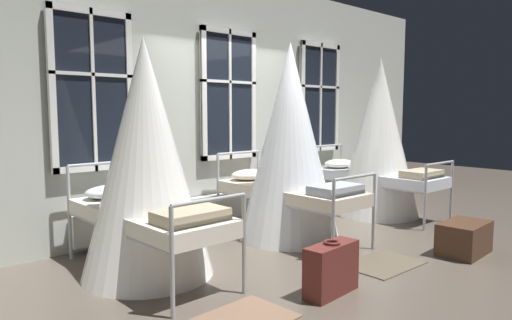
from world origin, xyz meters
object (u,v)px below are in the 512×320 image
at_px(cot_first, 146,162).
at_px(suitcase_dark, 331,269).
at_px(travel_trunk, 464,238).
at_px(cot_second, 290,145).
at_px(cot_third, 378,140).

bearing_deg(cot_first, suitcase_dark, -149.15).
bearing_deg(travel_trunk, cot_second, 117.81).
relative_size(cot_second, suitcase_dark, 4.16).
xyz_separation_m(cot_first, cot_second, (1.96, -0.00, 0.06)).
bearing_deg(travel_trunk, cot_third, 60.23).
xyz_separation_m(cot_third, suitcase_dark, (-2.99, -1.49, -0.92)).
height_order(cot_first, suitcase_dark, cot_first).
xyz_separation_m(suitcase_dark, travel_trunk, (1.98, -0.27, -0.05)).
xyz_separation_m(cot_second, cot_third, (1.94, 0.00, -0.01)).
relative_size(cot_first, cot_third, 0.95).
bearing_deg(cot_second, cot_first, 90.63).
distance_m(cot_third, suitcase_dark, 3.46).
distance_m(cot_third, travel_trunk, 2.25).
bearing_deg(suitcase_dark, cot_first, 117.37).
height_order(cot_first, cot_second, cot_second).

